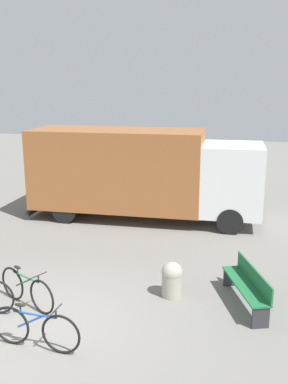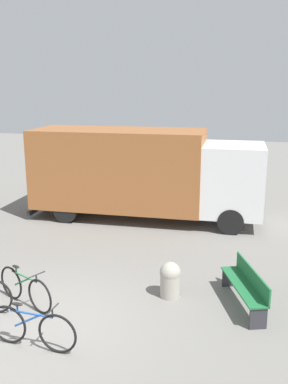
# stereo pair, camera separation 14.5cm
# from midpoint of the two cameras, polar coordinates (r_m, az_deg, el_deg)

# --- Properties ---
(ground_plane) EXTENTS (60.00, 60.00, 0.00)m
(ground_plane) POSITION_cam_midpoint_polar(r_m,az_deg,el_deg) (8.98, -13.41, -16.67)
(ground_plane) COLOR slate
(delivery_truck) EXTENTS (7.96, 2.70, 3.08)m
(delivery_truck) POSITION_cam_midpoint_polar(r_m,az_deg,el_deg) (14.63, 0.09, 2.81)
(delivery_truck) COLOR #99592D
(delivery_truck) RESTS_ON ground
(park_bench) EXTENTS (1.07, 1.92, 0.83)m
(park_bench) POSITION_cam_midpoint_polar(r_m,az_deg,el_deg) (9.41, 13.93, -11.93)
(park_bench) COLOR #1E6638
(park_bench) RESTS_ON ground
(bicycle_middle) EXTENTS (1.60, 0.74, 0.83)m
(bicycle_middle) POSITION_cam_midpoint_polar(r_m,az_deg,el_deg) (9.50, -15.17, -12.29)
(bicycle_middle) COLOR black
(bicycle_middle) RESTS_ON ground
(bicycle_far) EXTENTS (1.73, 0.44, 0.83)m
(bicycle_far) POSITION_cam_midpoint_polar(r_m,az_deg,el_deg) (8.10, -14.19, -17.15)
(bicycle_far) COLOR black
(bicycle_far) RESTS_ON ground
(bollard_near_bench) EXTENTS (0.46, 0.46, 0.80)m
(bollard_near_bench) POSITION_cam_midpoint_polar(r_m,az_deg,el_deg) (9.55, 3.95, -11.46)
(bollard_near_bench) COLOR #9E998C
(bollard_near_bench) RESTS_ON ground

